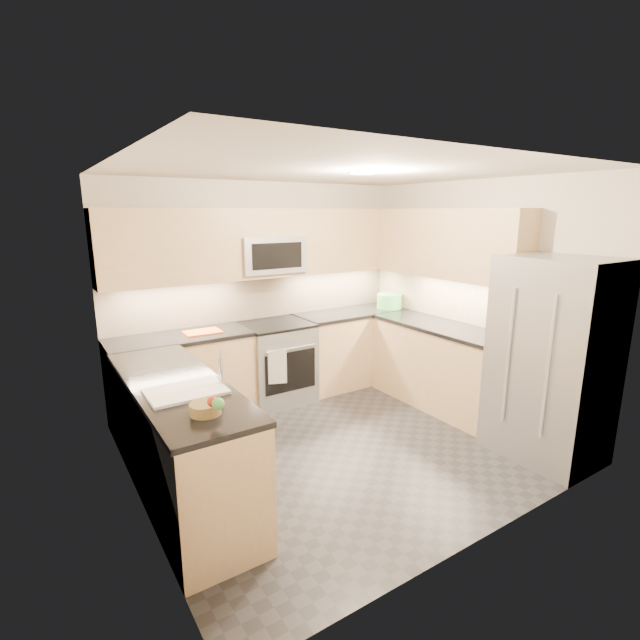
{
  "coord_description": "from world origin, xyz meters",
  "views": [
    {
      "loc": [
        -2.36,
        -3.29,
        2.16
      ],
      "look_at": [
        0.0,
        0.35,
        1.15
      ],
      "focal_mm": 26.0,
      "sensor_mm": 36.0,
      "label": 1
    }
  ],
  "objects_px": {
    "refrigerator": "(552,360)",
    "utensil_bowl": "(389,301)",
    "cutting_board": "(202,332)",
    "fruit_basket": "(205,408)",
    "gas_range": "(277,363)",
    "microwave": "(269,254)"
  },
  "relations": [
    {
      "from": "microwave",
      "to": "cutting_board",
      "type": "distance_m",
      "value": 1.14
    },
    {
      "from": "refrigerator",
      "to": "utensil_bowl",
      "type": "xyz_separation_m",
      "value": [
        0.17,
        2.34,
        0.13
      ]
    },
    {
      "from": "utensil_bowl",
      "to": "fruit_basket",
      "type": "height_order",
      "value": "utensil_bowl"
    },
    {
      "from": "gas_range",
      "to": "fruit_basket",
      "type": "bearing_deg",
      "value": -127.84
    },
    {
      "from": "gas_range",
      "to": "refrigerator",
      "type": "relative_size",
      "value": 0.51
    },
    {
      "from": "gas_range",
      "to": "utensil_bowl",
      "type": "bearing_deg",
      "value": -3.01
    },
    {
      "from": "fruit_basket",
      "to": "refrigerator",
      "type": "bearing_deg",
      "value": -9.4
    },
    {
      "from": "cutting_board",
      "to": "fruit_basket",
      "type": "relative_size",
      "value": 1.88
    },
    {
      "from": "utensil_bowl",
      "to": "fruit_basket",
      "type": "relative_size",
      "value": 1.64
    },
    {
      "from": "utensil_bowl",
      "to": "cutting_board",
      "type": "bearing_deg",
      "value": 177.52
    },
    {
      "from": "gas_range",
      "to": "utensil_bowl",
      "type": "xyz_separation_m",
      "value": [
        1.62,
        -0.09,
        0.58
      ]
    },
    {
      "from": "gas_range",
      "to": "cutting_board",
      "type": "height_order",
      "value": "cutting_board"
    },
    {
      "from": "fruit_basket",
      "to": "cutting_board",
      "type": "bearing_deg",
      "value": 71.46
    },
    {
      "from": "refrigerator",
      "to": "cutting_board",
      "type": "height_order",
      "value": "refrigerator"
    },
    {
      "from": "microwave",
      "to": "fruit_basket",
      "type": "distance_m",
      "value": 2.65
    },
    {
      "from": "utensil_bowl",
      "to": "fruit_basket",
      "type": "bearing_deg",
      "value": -149.37
    },
    {
      "from": "gas_range",
      "to": "refrigerator",
      "type": "distance_m",
      "value": 2.86
    },
    {
      "from": "microwave",
      "to": "cutting_board",
      "type": "bearing_deg",
      "value": -173.05
    },
    {
      "from": "utensil_bowl",
      "to": "gas_range",
      "type": "bearing_deg",
      "value": 176.99
    },
    {
      "from": "cutting_board",
      "to": "fruit_basket",
      "type": "xyz_separation_m",
      "value": [
        -0.66,
        -1.96,
        0.03
      ]
    },
    {
      "from": "gas_range",
      "to": "cutting_board",
      "type": "distance_m",
      "value": 0.98
    },
    {
      "from": "refrigerator",
      "to": "fruit_basket",
      "type": "bearing_deg",
      "value": 170.6
    }
  ]
}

